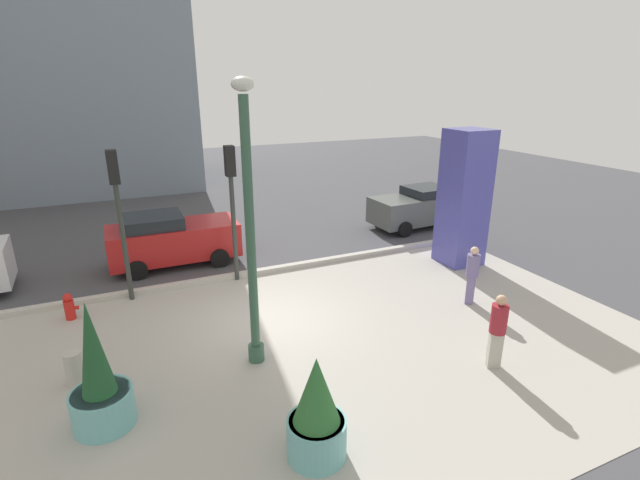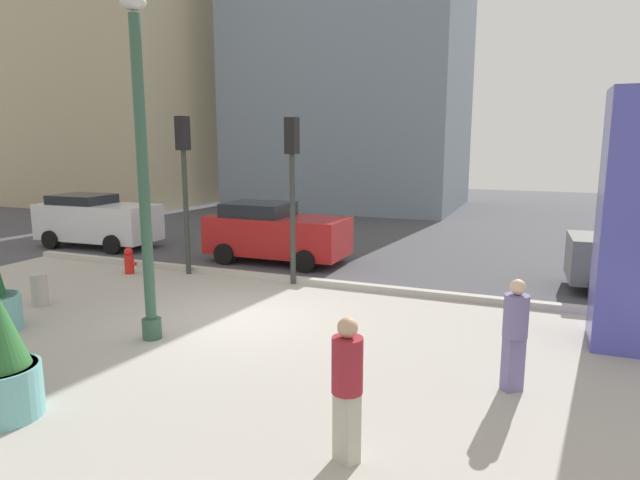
% 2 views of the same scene
% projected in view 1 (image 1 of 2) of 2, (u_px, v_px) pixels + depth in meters
% --- Properties ---
extents(ground_plane, '(60.00, 60.00, 0.00)m').
position_uv_depth(ground_plane, '(232.00, 268.00, 15.87)').
color(ground_plane, '#47474C').
extents(plaza_pavement, '(18.00, 10.00, 0.02)m').
position_uv_depth(plaza_pavement, '(296.00, 359.00, 10.69)').
color(plaza_pavement, '#ADA89E').
rests_on(plaza_pavement, ground_plane).
extents(curb_strip, '(18.00, 0.24, 0.16)m').
position_uv_depth(curb_strip, '(238.00, 275.00, 15.08)').
color(curb_strip, '#B7B2A8').
rests_on(curb_strip, ground_plane).
extents(lamp_post, '(0.44, 0.44, 6.15)m').
position_uv_depth(lamp_post, '(250.00, 236.00, 9.67)').
color(lamp_post, '#335642').
rests_on(lamp_post, ground_plane).
extents(art_pillar_blue, '(1.29, 1.29, 4.59)m').
position_uv_depth(art_pillar_blue, '(464.00, 198.00, 15.67)').
color(art_pillar_blue, '#4C4CAD').
rests_on(art_pillar_blue, ground_plane).
extents(potted_plant_near_right, '(1.02, 1.02, 1.93)m').
position_uv_depth(potted_plant_near_right, '(317.00, 415.00, 7.68)').
color(potted_plant_near_right, '#6BB2B2').
rests_on(potted_plant_near_right, ground_plane).
extents(potted_plant_mid_plaza, '(1.11, 1.11, 2.53)m').
position_uv_depth(potted_plant_mid_plaza, '(99.00, 383.00, 8.38)').
color(potted_plant_mid_plaza, '#6BB2B2').
rests_on(potted_plant_mid_plaza, ground_plane).
extents(fire_hydrant, '(0.36, 0.26, 0.75)m').
position_uv_depth(fire_hydrant, '(69.00, 307.00, 12.37)').
color(fire_hydrant, red).
rests_on(fire_hydrant, ground_plane).
extents(concrete_bollard, '(0.36, 0.36, 0.75)m').
position_uv_depth(concrete_bollard, '(74.00, 368.00, 9.71)').
color(concrete_bollard, '#B2ADA3').
rests_on(concrete_bollard, ground_plane).
extents(traffic_light_corner, '(0.28, 0.42, 4.34)m').
position_uv_depth(traffic_light_corner, '(118.00, 202.00, 12.66)').
color(traffic_light_corner, '#333833').
rests_on(traffic_light_corner, ground_plane).
extents(traffic_light_far_side, '(0.28, 0.42, 4.26)m').
position_uv_depth(traffic_light_far_side, '(232.00, 191.00, 14.01)').
color(traffic_light_far_side, '#333833').
rests_on(traffic_light_far_side, ground_plane).
extents(car_far_lane, '(4.28, 2.11, 1.81)m').
position_uv_depth(car_far_lane, '(172.00, 239.00, 15.95)').
color(car_far_lane, red).
rests_on(car_far_lane, ground_plane).
extents(car_curb_east, '(3.91, 2.18, 1.73)m').
position_uv_depth(car_curb_east, '(416.00, 207.00, 20.05)').
color(car_curb_east, '#565B56').
rests_on(car_curb_east, ground_plane).
extents(pedestrian_by_curb, '(0.51, 0.51, 1.72)m').
position_uv_depth(pedestrian_by_curb, '(472.00, 272.00, 13.07)').
color(pedestrian_by_curb, slate).
rests_on(pedestrian_by_curb, ground_plane).
extents(pedestrian_crossing, '(0.49, 0.49, 1.76)m').
position_uv_depth(pedestrian_crossing, '(498.00, 328.00, 10.10)').
color(pedestrian_crossing, '#B2AD9E').
rests_on(pedestrian_crossing, ground_plane).
extents(highrise_across_street, '(12.10, 9.11, 18.93)m').
position_uv_depth(highrise_across_street, '(64.00, 14.00, 25.21)').
color(highrise_across_street, gray).
rests_on(highrise_across_street, ground_plane).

